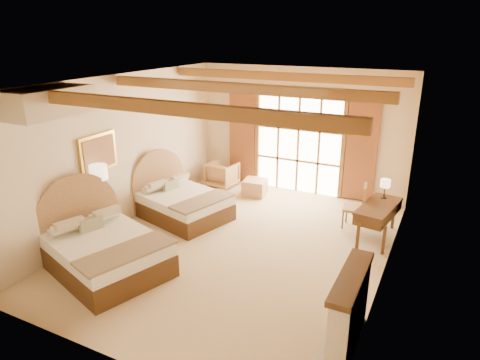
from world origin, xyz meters
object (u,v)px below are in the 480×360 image
Objects in this scene: bed_near at (100,248)px; bed_far at (179,201)px; desk at (377,220)px; armchair at (222,174)px; nightstand at (103,229)px.

bed_far is at bearing 109.41° from bed_near.
bed_far reaches higher than desk.
desk is (4.17, 3.43, -0.02)m from bed_near.
bed_far is 2.22m from armchair.
nightstand is 5.53m from desk.
desk is at bearing 11.17° from nightstand.
nightstand is (-0.72, 0.83, -0.15)m from bed_near.
desk reaches higher than armchair.
nightstand is at bearing 86.40° from armchair.
bed_near is 2.52m from bed_far.
armchair is at bearing 64.68° from nightstand.
bed_near is 1.78× the size of desk.
bed_near is 1.11m from nightstand.
desk is at bearing 57.79° from bed_near.
armchair is (-0.09, 2.22, -0.04)m from bed_far.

